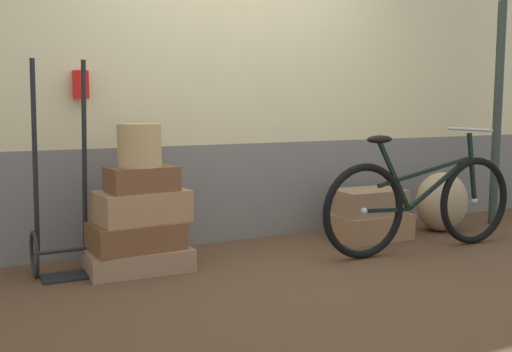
{
  "coord_description": "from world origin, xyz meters",
  "views": [
    {
      "loc": [
        -2.12,
        -3.68,
        1.14
      ],
      "look_at": [
        -0.13,
        0.15,
        0.61
      ],
      "focal_mm": 41.95,
      "sensor_mm": 36.0,
      "label": 1
    }
  ],
  "objects_px": {
    "suitcase_0": "(139,259)",
    "wicker_basket": "(139,145)",
    "suitcase_2": "(142,206)",
    "suitcase_3": "(142,179)",
    "suitcase_5": "(368,202)",
    "luggage_trolley": "(63,227)",
    "suitcase_4": "(371,227)",
    "burlap_sack": "(442,202)",
    "suitcase_1": "(136,236)",
    "bicycle": "(422,203)"
  },
  "relations": [
    {
      "from": "suitcase_3",
      "to": "suitcase_4",
      "type": "relative_size",
      "value": 0.72
    },
    {
      "from": "suitcase_0",
      "to": "burlap_sack",
      "type": "height_order",
      "value": "burlap_sack"
    },
    {
      "from": "suitcase_2",
      "to": "suitcase_1",
      "type": "bearing_deg",
      "value": -163.26
    },
    {
      "from": "suitcase_0",
      "to": "suitcase_4",
      "type": "bearing_deg",
      "value": 2.49
    },
    {
      "from": "suitcase_2",
      "to": "suitcase_3",
      "type": "xyz_separation_m",
      "value": [
        -0.0,
        -0.02,
        0.19
      ]
    },
    {
      "from": "suitcase_3",
      "to": "luggage_trolley",
      "type": "bearing_deg",
      "value": 161.09
    },
    {
      "from": "suitcase_0",
      "to": "suitcase_1",
      "type": "height_order",
      "value": "suitcase_1"
    },
    {
      "from": "wicker_basket",
      "to": "suitcase_2",
      "type": "bearing_deg",
      "value": 58.88
    },
    {
      "from": "suitcase_0",
      "to": "burlap_sack",
      "type": "distance_m",
      "value": 2.79
    },
    {
      "from": "suitcase_2",
      "to": "luggage_trolley",
      "type": "distance_m",
      "value": 0.53
    },
    {
      "from": "burlap_sack",
      "to": "wicker_basket",
      "type": "bearing_deg",
      "value": 179.8
    },
    {
      "from": "suitcase_1",
      "to": "wicker_basket",
      "type": "bearing_deg",
      "value": -1.09
    },
    {
      "from": "suitcase_0",
      "to": "suitcase_2",
      "type": "bearing_deg",
      "value": 35.79
    },
    {
      "from": "suitcase_3",
      "to": "burlap_sack",
      "type": "height_order",
      "value": "suitcase_3"
    },
    {
      "from": "suitcase_0",
      "to": "wicker_basket",
      "type": "bearing_deg",
      "value": 13.86
    },
    {
      "from": "suitcase_1",
      "to": "suitcase_5",
      "type": "relative_size",
      "value": 1.06
    },
    {
      "from": "suitcase_3",
      "to": "luggage_trolley",
      "type": "relative_size",
      "value": 0.32
    },
    {
      "from": "wicker_basket",
      "to": "burlap_sack",
      "type": "height_order",
      "value": "wicker_basket"
    },
    {
      "from": "suitcase_4",
      "to": "suitcase_5",
      "type": "relative_size",
      "value": 1.12
    },
    {
      "from": "suitcase_3",
      "to": "suitcase_5",
      "type": "xyz_separation_m",
      "value": [
        1.95,
        0.03,
        -0.31
      ]
    },
    {
      "from": "suitcase_1",
      "to": "bicycle",
      "type": "xyz_separation_m",
      "value": [
        2.12,
        -0.48,
        0.13
      ]
    },
    {
      "from": "suitcase_2",
      "to": "wicker_basket",
      "type": "bearing_deg",
      "value": -126.4
    },
    {
      "from": "suitcase_1",
      "to": "bicycle",
      "type": "distance_m",
      "value": 2.18
    },
    {
      "from": "suitcase_3",
      "to": "wicker_basket",
      "type": "xyz_separation_m",
      "value": [
        -0.01,
        0.0,
        0.23
      ]
    },
    {
      "from": "suitcase_3",
      "to": "wicker_basket",
      "type": "distance_m",
      "value": 0.23
    },
    {
      "from": "suitcase_2",
      "to": "wicker_basket",
      "type": "height_order",
      "value": "wicker_basket"
    },
    {
      "from": "suitcase_5",
      "to": "bicycle",
      "type": "height_order",
      "value": "bicycle"
    },
    {
      "from": "suitcase_1",
      "to": "suitcase_4",
      "type": "bearing_deg",
      "value": -2.77
    },
    {
      "from": "suitcase_2",
      "to": "burlap_sack",
      "type": "height_order",
      "value": "suitcase_2"
    },
    {
      "from": "suitcase_5",
      "to": "wicker_basket",
      "type": "bearing_deg",
      "value": -176.67
    },
    {
      "from": "burlap_sack",
      "to": "suitcase_1",
      "type": "bearing_deg",
      "value": 179.83
    },
    {
      "from": "suitcase_0",
      "to": "wicker_basket",
      "type": "xyz_separation_m",
      "value": [
        0.03,
        0.01,
        0.78
      ]
    },
    {
      "from": "suitcase_2",
      "to": "wicker_basket",
      "type": "distance_m",
      "value": 0.42
    },
    {
      "from": "burlap_sack",
      "to": "suitcase_4",
      "type": "bearing_deg",
      "value": 178.92
    },
    {
      "from": "suitcase_3",
      "to": "burlap_sack",
      "type": "relative_size",
      "value": 0.85
    },
    {
      "from": "suitcase_4",
      "to": "wicker_basket",
      "type": "bearing_deg",
      "value": -179.69
    },
    {
      "from": "suitcase_0",
      "to": "suitcase_2",
      "type": "xyz_separation_m",
      "value": [
        0.04,
        0.02,
        0.37
      ]
    },
    {
      "from": "suitcase_4",
      "to": "suitcase_5",
      "type": "xyz_separation_m",
      "value": [
        -0.02,
        0.02,
        0.21
      ]
    },
    {
      "from": "suitcase_3",
      "to": "bicycle",
      "type": "distance_m",
      "value": 2.14
    },
    {
      "from": "wicker_basket",
      "to": "luggage_trolley",
      "type": "distance_m",
      "value": 0.74
    },
    {
      "from": "suitcase_0",
      "to": "suitcase_1",
      "type": "xyz_separation_m",
      "value": [
        -0.01,
        0.0,
        0.17
      ]
    },
    {
      "from": "suitcase_3",
      "to": "burlap_sack",
      "type": "xyz_separation_m",
      "value": [
        2.75,
        -0.01,
        -0.36
      ]
    },
    {
      "from": "suitcase_2",
      "to": "bicycle",
      "type": "relative_size",
      "value": 0.34
    },
    {
      "from": "wicker_basket",
      "to": "suitcase_3",
      "type": "bearing_deg",
      "value": -20.76
    },
    {
      "from": "suitcase_5",
      "to": "luggage_trolley",
      "type": "bearing_deg",
      "value": -179.9
    },
    {
      "from": "luggage_trolley",
      "to": "bicycle",
      "type": "bearing_deg",
      "value": -13.33
    },
    {
      "from": "suitcase_3",
      "to": "suitcase_4",
      "type": "bearing_deg",
      "value": -3.59
    },
    {
      "from": "suitcase_0",
      "to": "suitcase_1",
      "type": "relative_size",
      "value": 1.16
    },
    {
      "from": "suitcase_5",
      "to": "luggage_trolley",
      "type": "height_order",
      "value": "luggage_trolley"
    },
    {
      "from": "suitcase_1",
      "to": "suitcase_5",
      "type": "height_order",
      "value": "suitcase_5"
    }
  ]
}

